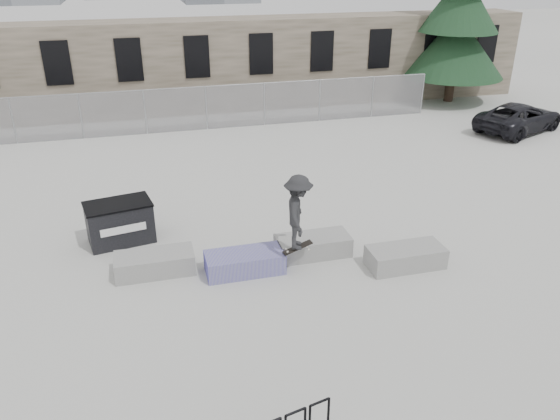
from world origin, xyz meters
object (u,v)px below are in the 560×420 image
at_px(spruce_tree, 459,14).
at_px(skateboarder, 298,212).
at_px(suv, 519,117).
at_px(planter_far_left, 155,262).
at_px(planter_center_left, 245,262).
at_px(planter_center_right, 313,245).
at_px(planter_offset, 406,256).
at_px(dumpster, 120,222).

relative_size(spruce_tree, skateboarder, 5.52).
xyz_separation_m(suv, skateboarder, (-13.31, -9.11, 1.02)).
bearing_deg(suv, planter_far_left, 94.07).
bearing_deg(suv, spruce_tree, -20.79).
xyz_separation_m(spruce_tree, skateboarder, (-13.18, -14.99, -2.91)).
xyz_separation_m(planter_center_left, skateboarder, (1.34, -0.29, 1.38)).
bearing_deg(planter_far_left, planter_center_right, -2.14).
relative_size(planter_offset, skateboarder, 0.96).
height_order(dumpster, suv, suv).
distance_m(planter_center_left, suv, 17.10).
distance_m(planter_far_left, spruce_tree, 22.35).
height_order(spruce_tree, skateboarder, spruce_tree).
xyz_separation_m(planter_offset, spruce_tree, (10.38, 15.51, 4.29)).
bearing_deg(dumpster, planter_center_left, -49.90).
relative_size(planter_far_left, planter_offset, 1.00).
relative_size(planter_far_left, skateboarder, 0.96).
bearing_deg(spruce_tree, planter_center_right, -131.23).
bearing_deg(dumpster, skateboarder, -43.01).
bearing_deg(planter_center_left, planter_offset, -11.08).
bearing_deg(skateboarder, spruce_tree, -25.65).
height_order(planter_offset, spruce_tree, spruce_tree).
distance_m(planter_far_left, dumpster, 2.16).
distance_m(planter_offset, spruce_tree, 19.15).
height_order(suv, skateboarder, skateboarder).
bearing_deg(planter_center_left, skateboarder, -12.07).
relative_size(planter_center_right, suv, 0.43).
height_order(planter_center_left, planter_offset, same).
relative_size(planter_far_left, dumpster, 1.01).
height_order(planter_far_left, skateboarder, skateboarder).
distance_m(planter_center_left, planter_center_right, 2.02).
xyz_separation_m(planter_far_left, planter_center_right, (4.22, -0.16, 0.00)).
bearing_deg(planter_center_right, planter_center_left, -168.77).
height_order(planter_far_left, dumpster, dumpster).
bearing_deg(planter_center_right, planter_far_left, 177.86).
height_order(planter_center_right, skateboarder, skateboarder).
bearing_deg(planter_center_right, skateboarder, -133.47).
distance_m(planter_center_right, skateboarder, 1.66).
distance_m(planter_center_left, planter_offset, 4.22).
height_order(planter_far_left, planter_offset, same).
bearing_deg(suv, planter_center_left, 99.03).
distance_m(dumpster, suv, 18.80).
distance_m(planter_center_left, dumpster, 3.99).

